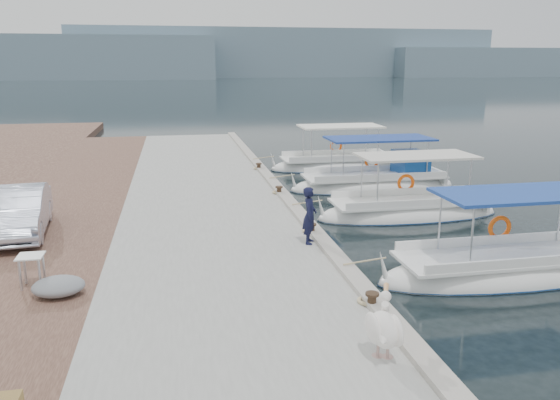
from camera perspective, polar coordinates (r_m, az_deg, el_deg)
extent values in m
plane|color=black|center=(14.83, 6.03, -7.08)|extent=(400.00, 400.00, 0.00)
cube|color=#979792|center=(18.93, -7.14, -1.59)|extent=(6.00, 40.00, 0.50)
cube|color=#A39C91|center=(19.22, 1.13, -0.29)|extent=(0.44, 40.00, 0.12)
cube|color=brown|center=(19.29, -22.13, -2.26)|extent=(4.00, 40.00, 0.50)
cube|color=slate|center=(210.74, -27.11, 13.08)|extent=(140.00, 40.00, 14.00)
cube|color=slate|center=(227.55, 0.21, 15.05)|extent=(160.00, 40.00, 18.00)
cube|color=slate|center=(257.35, 23.73, 13.01)|extent=(120.00, 40.00, 11.00)
ellipsoid|color=white|center=(15.34, 22.71, -7.21)|extent=(7.07, 2.11, 1.30)
ellipsoid|color=navy|center=(15.35, 22.70, -7.28)|extent=(7.11, 2.15, 0.22)
cube|color=white|center=(15.17, 22.88, -5.45)|extent=(5.80, 1.81, 0.08)
cube|color=#1F439C|center=(14.84, 24.05, 0.61)|extent=(4.24, 1.94, 0.08)
cylinder|color=silver|center=(13.47, 19.40, -3.95)|extent=(0.05, 0.05, 1.60)
torus|color=#FF590D|center=(15.99, 21.97, -2.69)|extent=(0.68, 0.12, 0.68)
ellipsoid|color=white|center=(20.09, 13.24, -1.53)|extent=(6.73, 2.12, 1.30)
ellipsoid|color=navy|center=(20.10, 13.23, -1.59)|extent=(6.76, 2.16, 0.22)
cube|color=white|center=(19.96, 13.32, -0.15)|extent=(5.52, 1.82, 0.08)
cube|color=silver|center=(19.71, 14.04, 4.50)|extent=(4.04, 1.95, 0.08)
cylinder|color=silver|center=(18.49, 10.17, 1.43)|extent=(0.05, 0.05, 1.60)
torus|color=#FF590D|center=(20.88, 13.02, 1.75)|extent=(0.68, 0.12, 0.68)
ellipsoid|color=white|center=(24.28, 9.71, 1.33)|extent=(7.45, 2.33, 1.30)
ellipsoid|color=navy|center=(24.28, 9.71, 1.28)|extent=(7.49, 2.38, 0.22)
cube|color=white|center=(24.18, 9.76, 2.49)|extent=(6.11, 2.01, 0.08)
cube|color=navy|center=(23.97, 10.34, 6.34)|extent=(4.47, 2.15, 0.08)
cylinder|color=silver|center=(22.67, 6.63, 3.89)|extent=(0.05, 0.05, 1.60)
torus|color=#FF590D|center=(25.21, 9.56, 4.01)|extent=(0.68, 0.12, 0.68)
cube|color=navy|center=(24.71, 13.46, 3.85)|extent=(1.20, 1.63, 1.00)
ellipsoid|color=white|center=(28.63, 5.89, 3.40)|extent=(6.94, 2.33, 1.30)
ellipsoid|color=navy|center=(28.64, 5.89, 3.36)|extent=(6.98, 2.37, 0.22)
cube|color=white|center=(28.54, 5.91, 4.39)|extent=(5.69, 2.00, 0.08)
cube|color=white|center=(28.37, 6.33, 7.66)|extent=(4.17, 2.14, 0.08)
cylinder|color=silver|center=(27.17, 3.32, 5.65)|extent=(0.05, 0.05, 1.60)
torus|color=#FF590D|center=(29.60, 5.87, 5.62)|extent=(0.68, 0.12, 0.68)
cylinder|color=black|center=(11.42, 9.58, -10.35)|extent=(0.18, 0.18, 0.30)
cylinder|color=black|center=(11.36, 9.61, -9.67)|extent=(0.28, 0.28, 0.05)
cylinder|color=black|center=(15.89, 3.31, -3.08)|extent=(0.18, 0.18, 0.30)
cylinder|color=black|center=(15.84, 3.32, -2.56)|extent=(0.28, 0.28, 0.05)
cylinder|color=black|center=(20.60, -0.10, 0.96)|extent=(0.18, 0.18, 0.30)
cylinder|color=black|center=(20.57, -0.10, 1.36)|extent=(0.28, 0.28, 0.05)
cylinder|color=black|center=(25.42, -2.23, 3.48)|extent=(0.18, 0.18, 0.30)
cylinder|color=black|center=(25.39, -2.23, 3.81)|extent=(0.28, 0.28, 0.05)
cylinder|color=tan|center=(9.69, 10.20, -15.01)|extent=(0.05, 0.05, 0.32)
cylinder|color=tan|center=(9.69, 11.19, -15.06)|extent=(0.05, 0.05, 0.32)
ellipsoid|color=white|center=(9.52, 10.80, -13.16)|extent=(0.72, 0.88, 0.60)
cylinder|color=white|center=(9.66, 10.91, -11.08)|extent=(0.22, 0.30, 0.32)
sphere|color=white|center=(9.67, 10.98, -9.86)|extent=(0.20, 0.20, 0.20)
cone|color=#EAA566|center=(9.98, 10.99, -9.65)|extent=(0.32, 0.57, 0.23)
imported|color=black|center=(14.95, 3.12, -1.61)|extent=(0.55, 0.67, 1.59)
imported|color=silver|center=(17.45, -25.63, -1.10)|extent=(1.89, 4.26, 1.36)
ellipsoid|color=gray|center=(12.74, -22.15, -8.36)|extent=(1.10, 0.90, 0.40)
cylinder|color=silver|center=(13.25, -25.52, -7.14)|extent=(0.06, 0.06, 0.70)
cylinder|color=silver|center=(13.15, -23.82, -7.11)|extent=(0.06, 0.06, 0.70)
cylinder|color=silver|center=(13.61, -25.12, -6.54)|extent=(0.06, 0.06, 0.70)
cylinder|color=silver|center=(13.52, -23.47, -6.51)|extent=(0.06, 0.06, 0.70)
cube|color=white|center=(13.26, -24.64, -5.35)|extent=(0.55, 0.55, 0.03)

